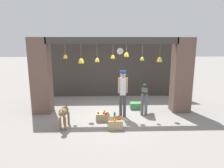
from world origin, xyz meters
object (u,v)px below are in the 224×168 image
object	(u,v)px
dog	(64,113)
worker_stooping	(145,95)
fruit_crate_oranges	(115,123)
produce_box_green	(136,106)
water_bottle	(115,116)
shopkeeper	(123,90)
fruit_crate_apples	(103,116)
wall_clock	(120,51)

from	to	relation	value
dog	worker_stooping	xyz separation A→B (m)	(2.80, 1.26, 0.22)
fruit_crate_oranges	produce_box_green	distance (m)	2.06
fruit_crate_oranges	water_bottle	world-z (taller)	fruit_crate_oranges
dog	water_bottle	size ratio (longest dim) A/B	3.49
shopkeeper	dog	bearing A→B (deg)	26.45
fruit_crate_oranges	fruit_crate_apples	size ratio (longest dim) A/B	0.96
dog	shopkeeper	distance (m)	2.19
wall_clock	shopkeeper	bearing A→B (deg)	-91.87
worker_stooping	produce_box_green	size ratio (longest dim) A/B	2.32
fruit_crate_apples	water_bottle	distance (m)	0.42
dog	wall_clock	world-z (taller)	wall_clock
water_bottle	wall_clock	size ratio (longest dim) A/B	0.77
fruit_crate_oranges	wall_clock	bearing A→B (deg)	84.02
wall_clock	worker_stooping	bearing A→B (deg)	-72.88
fruit_crate_apples	water_bottle	bearing A→B (deg)	10.09
dog	worker_stooping	bearing A→B (deg)	116.31
shopkeeper	worker_stooping	xyz separation A→B (m)	(0.86, 0.38, -0.30)
shopkeeper	produce_box_green	world-z (taller)	shopkeeper
shopkeeper	water_bottle	bearing A→B (deg)	37.14
fruit_crate_oranges	produce_box_green	xyz separation A→B (m)	(0.93, 1.84, -0.03)
shopkeeper	produce_box_green	size ratio (longest dim) A/B	3.69
worker_stooping	fruit_crate_apples	world-z (taller)	worker_stooping
shopkeeper	wall_clock	size ratio (longest dim) A/B	5.06
dog	water_bottle	xyz separation A→B (m)	(1.64, 0.67, -0.37)
produce_box_green	fruit_crate_oranges	bearing A→B (deg)	-116.86
dog	produce_box_green	world-z (taller)	dog
produce_box_green	wall_clock	distance (m)	2.96
dog	water_bottle	world-z (taller)	dog
shopkeeper	worker_stooping	distance (m)	0.99
produce_box_green	fruit_crate_apples	bearing A→B (deg)	-138.33
water_bottle	wall_clock	distance (m)	3.78
produce_box_green	water_bottle	distance (m)	1.45
fruit_crate_oranges	wall_clock	distance (m)	4.37
worker_stooping	fruit_crate_oranges	world-z (taller)	worker_stooping
dog	produce_box_green	xyz separation A→B (m)	(2.56, 1.79, -0.37)
water_bottle	wall_clock	bearing A→B (deg)	82.74
dog	fruit_crate_oranges	size ratio (longest dim) A/B	2.00
dog	shopkeeper	world-z (taller)	shopkeeper
fruit_crate_apples	wall_clock	world-z (taller)	wall_clock
water_bottle	wall_clock	world-z (taller)	wall_clock
worker_stooping	fruit_crate_oranges	size ratio (longest dim) A/B	2.36
produce_box_green	water_bottle	bearing A→B (deg)	-129.65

